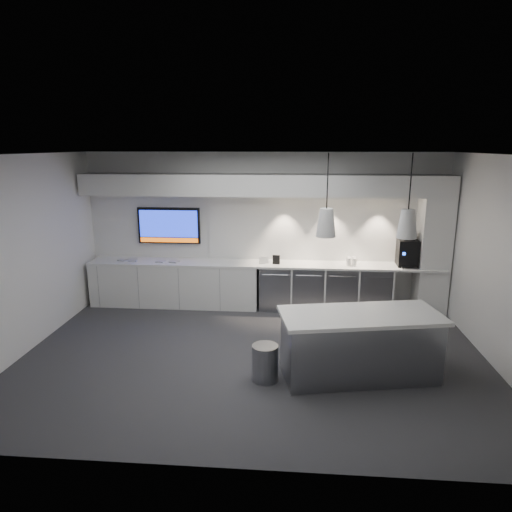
# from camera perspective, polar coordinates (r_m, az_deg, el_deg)

# --- Properties ---
(floor) EXTENTS (7.00, 7.00, 0.00)m
(floor) POSITION_cam_1_polar(r_m,az_deg,el_deg) (7.12, -0.37, -12.35)
(floor) COLOR #313033
(floor) RESTS_ON ground
(ceiling) EXTENTS (7.00, 7.00, 0.00)m
(ceiling) POSITION_cam_1_polar(r_m,az_deg,el_deg) (6.39, -0.41, 12.57)
(ceiling) COLOR black
(ceiling) RESTS_ON wall_back
(wall_back) EXTENTS (7.00, 0.00, 7.00)m
(wall_back) POSITION_cam_1_polar(r_m,az_deg,el_deg) (9.03, 1.00, 3.34)
(wall_back) COLOR silver
(wall_back) RESTS_ON floor
(wall_front) EXTENTS (7.00, 0.00, 7.00)m
(wall_front) POSITION_cam_1_polar(r_m,az_deg,el_deg) (4.23, -3.39, -8.93)
(wall_front) COLOR silver
(wall_front) RESTS_ON floor
(wall_left) EXTENTS (0.00, 7.00, 7.00)m
(wall_left) POSITION_cam_1_polar(r_m,az_deg,el_deg) (7.73, -27.21, 0.01)
(wall_left) COLOR silver
(wall_left) RESTS_ON floor
(wall_right) EXTENTS (0.00, 7.00, 7.00)m
(wall_right) POSITION_cam_1_polar(r_m,az_deg,el_deg) (7.20, 28.59, -1.06)
(wall_right) COLOR silver
(wall_right) RESTS_ON floor
(back_counter) EXTENTS (6.80, 0.65, 0.04)m
(back_counter) POSITION_cam_1_polar(r_m,az_deg,el_deg) (8.85, 0.85, -0.99)
(back_counter) COLOR white
(back_counter) RESTS_ON left_base_cabinets
(left_base_cabinets) EXTENTS (3.30, 0.63, 0.86)m
(left_base_cabinets) POSITION_cam_1_polar(r_m,az_deg,el_deg) (9.25, -10.06, -3.45)
(left_base_cabinets) COLOR silver
(left_base_cabinets) RESTS_ON floor
(fridge_unit_a) EXTENTS (0.60, 0.61, 0.85)m
(fridge_unit_a) POSITION_cam_1_polar(r_m,az_deg,el_deg) (8.96, 2.44, -3.84)
(fridge_unit_a) COLOR gray
(fridge_unit_a) RESTS_ON floor
(fridge_unit_b) EXTENTS (0.60, 0.61, 0.85)m
(fridge_unit_b) POSITION_cam_1_polar(r_m,az_deg,el_deg) (8.96, 6.48, -3.91)
(fridge_unit_b) COLOR gray
(fridge_unit_b) RESTS_ON floor
(fridge_unit_c) EXTENTS (0.60, 0.61, 0.85)m
(fridge_unit_c) POSITION_cam_1_polar(r_m,az_deg,el_deg) (9.01, 10.49, -3.97)
(fridge_unit_c) COLOR gray
(fridge_unit_c) RESTS_ON floor
(fridge_unit_d) EXTENTS (0.60, 0.61, 0.85)m
(fridge_unit_d) POSITION_cam_1_polar(r_m,az_deg,el_deg) (9.10, 14.45, -4.01)
(fridge_unit_d) COLOR gray
(fridge_unit_d) RESTS_ON floor
(backsplash) EXTENTS (4.60, 0.03, 1.30)m
(backsplash) POSITION_cam_1_polar(r_m,az_deg,el_deg) (9.01, 8.65, 3.48)
(backsplash) COLOR silver
(backsplash) RESTS_ON wall_back
(soffit) EXTENTS (6.90, 0.60, 0.40)m
(soffit) POSITION_cam_1_polar(r_m,az_deg,el_deg) (8.62, 0.90, 8.88)
(soffit) COLOR silver
(soffit) RESTS_ON wall_back
(column) EXTENTS (0.55, 0.55, 2.60)m
(column) POSITION_cam_1_polar(r_m,az_deg,el_deg) (9.15, 21.31, 1.25)
(column) COLOR silver
(column) RESTS_ON floor
(wall_tv) EXTENTS (1.25, 0.07, 0.72)m
(wall_tv) POSITION_cam_1_polar(r_m,az_deg,el_deg) (9.28, -10.82, 3.76)
(wall_tv) COLOR black
(wall_tv) RESTS_ON wall_back
(island) EXTENTS (2.30, 1.32, 0.91)m
(island) POSITION_cam_1_polar(r_m,az_deg,el_deg) (6.52, 12.79, -10.77)
(island) COLOR gray
(island) RESTS_ON floor
(bin) EXTENTS (0.39, 0.39, 0.50)m
(bin) POSITION_cam_1_polar(r_m,az_deg,el_deg) (6.36, 1.14, -13.19)
(bin) COLOR gray
(bin) RESTS_ON floor
(coffee_machine) EXTENTS (0.39, 0.55, 0.67)m
(coffee_machine) POSITION_cam_1_polar(r_m,az_deg,el_deg) (9.05, 18.40, 0.54)
(coffee_machine) COLOR black
(coffee_machine) RESTS_ON back_counter
(sign_black) EXTENTS (0.14, 0.03, 0.18)m
(sign_black) POSITION_cam_1_polar(r_m,az_deg,el_deg) (8.73, 2.54, -0.46)
(sign_black) COLOR black
(sign_black) RESTS_ON back_counter
(sign_white) EXTENTS (0.18, 0.06, 0.14)m
(sign_white) POSITION_cam_1_polar(r_m,az_deg,el_deg) (8.77, 0.99, -0.53)
(sign_white) COLOR white
(sign_white) RESTS_ON back_counter
(cup_cluster) EXTENTS (0.18, 0.18, 0.16)m
(cup_cluster) POSITION_cam_1_polar(r_m,az_deg,el_deg) (8.82, 11.84, -0.68)
(cup_cluster) COLOR white
(cup_cluster) RESTS_ON back_counter
(tray_a) EXTENTS (0.18, 0.18, 0.02)m
(tray_a) POSITION_cam_1_polar(r_m,az_deg,el_deg) (9.40, -16.33, -0.47)
(tray_a) COLOR #9F9F9F
(tray_a) RESTS_ON back_counter
(tray_b) EXTENTS (0.19, 0.19, 0.02)m
(tray_b) POSITION_cam_1_polar(r_m,az_deg,el_deg) (9.30, -15.16, -0.54)
(tray_b) COLOR #9F9F9F
(tray_b) RESTS_ON back_counter
(tray_c) EXTENTS (0.18, 0.18, 0.02)m
(tray_c) POSITION_cam_1_polar(r_m,az_deg,el_deg) (9.10, -11.85, -0.66)
(tray_c) COLOR #9F9F9F
(tray_c) RESTS_ON back_counter
(tray_d) EXTENTS (0.20, 0.20, 0.02)m
(tray_d) POSITION_cam_1_polar(r_m,az_deg,el_deg) (9.03, -10.17, -0.69)
(tray_d) COLOR #9F9F9F
(tray_d) RESTS_ON back_counter
(pendant_left) EXTENTS (0.26, 0.26, 1.07)m
(pendant_left) POSITION_cam_1_polar(r_m,az_deg,el_deg) (5.97, 8.75, 4.17)
(pendant_left) COLOR silver
(pendant_left) RESTS_ON ceiling
(pendant_right) EXTENTS (0.26, 0.26, 1.07)m
(pendant_right) POSITION_cam_1_polar(r_m,az_deg,el_deg) (6.13, 18.40, 3.88)
(pendant_right) COLOR silver
(pendant_right) RESTS_ON ceiling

